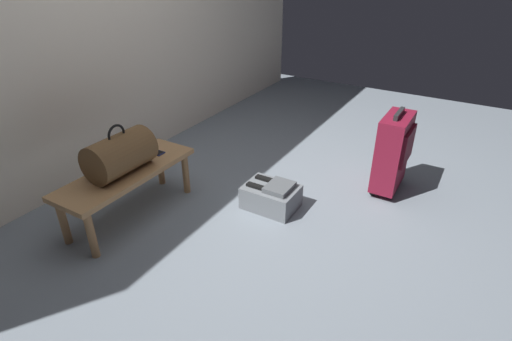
{
  "coord_description": "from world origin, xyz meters",
  "views": [
    {
      "loc": [
        -2.13,
        -1.08,
        1.66
      ],
      "look_at": [
        0.08,
        0.23,
        0.25
      ],
      "focal_mm": 28.18,
      "sensor_mm": 36.0,
      "label": 1
    }
  ],
  "objects_px": {
    "cell_phone": "(155,152)",
    "suitcase_upright_burgundy": "(393,151)",
    "bench": "(127,177)",
    "backpack_grey": "(271,196)",
    "duffel_bag_brown": "(120,154)"
  },
  "relations": [
    {
      "from": "duffel_bag_brown",
      "to": "cell_phone",
      "type": "distance_m",
      "value": 0.35
    },
    {
      "from": "duffel_bag_brown",
      "to": "backpack_grey",
      "type": "distance_m",
      "value": 1.08
    },
    {
      "from": "backpack_grey",
      "to": "duffel_bag_brown",
      "type": "bearing_deg",
      "value": 127.66
    },
    {
      "from": "cell_phone",
      "to": "backpack_grey",
      "type": "distance_m",
      "value": 0.91
    },
    {
      "from": "cell_phone",
      "to": "bench",
      "type": "bearing_deg",
      "value": -175.5
    },
    {
      "from": "duffel_bag_brown",
      "to": "suitcase_upright_burgundy",
      "type": "relative_size",
      "value": 0.67
    },
    {
      "from": "duffel_bag_brown",
      "to": "suitcase_upright_burgundy",
      "type": "height_order",
      "value": "duffel_bag_brown"
    },
    {
      "from": "cell_phone",
      "to": "suitcase_upright_burgundy",
      "type": "bearing_deg",
      "value": -57.02
    },
    {
      "from": "suitcase_upright_burgundy",
      "to": "cell_phone",
      "type": "bearing_deg",
      "value": 122.98
    },
    {
      "from": "bench",
      "to": "cell_phone",
      "type": "distance_m",
      "value": 0.31
    },
    {
      "from": "suitcase_upright_burgundy",
      "to": "backpack_grey",
      "type": "distance_m",
      "value": 0.98
    },
    {
      "from": "bench",
      "to": "suitcase_upright_burgundy",
      "type": "bearing_deg",
      "value": -49.13
    },
    {
      "from": "bench",
      "to": "suitcase_upright_burgundy",
      "type": "xyz_separation_m",
      "value": [
        1.26,
        -1.46,
        0.03
      ]
    },
    {
      "from": "duffel_bag_brown",
      "to": "backpack_grey",
      "type": "relative_size",
      "value": 1.16
    },
    {
      "from": "backpack_grey",
      "to": "cell_phone",
      "type": "bearing_deg",
      "value": 109.38
    }
  ]
}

